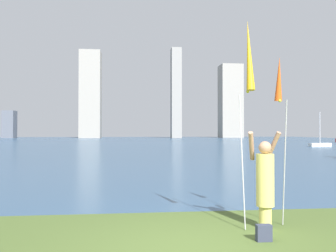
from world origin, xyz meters
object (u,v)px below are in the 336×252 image
Objects in this scene: person at (265,180)px; kite_flag_left at (249,60)px; sailboat_3 at (320,144)px; bag at (264,233)px; kite_flag_right at (279,84)px.

kite_flag_left is (-0.45, -0.35, 2.36)m from person.
person is 2.42m from kite_flag_left.
sailboat_3 is (22.14, 36.29, -3.01)m from kite_flag_left.
person is 6.66× the size of bag.
kite_flag_right is (0.45, 0.31, 2.00)m from person.
kite_flag_left reaches higher than bag.
kite_flag_left is 1.17m from kite_flag_right.
kite_flag_right is at bearing 36.48° from kite_flag_left.
kite_flag_right is at bearing 54.63° from person.
sailboat_3 reaches higher than person.
sailboat_3 reaches higher than kite_flag_left.
bag is (-0.79, -1.12, -2.81)m from kite_flag_right.
kite_flag_left is at bearing -122.50° from person.
kite_flag_left is 13.97× the size of bag.
person is 0.55× the size of kite_flag_right.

